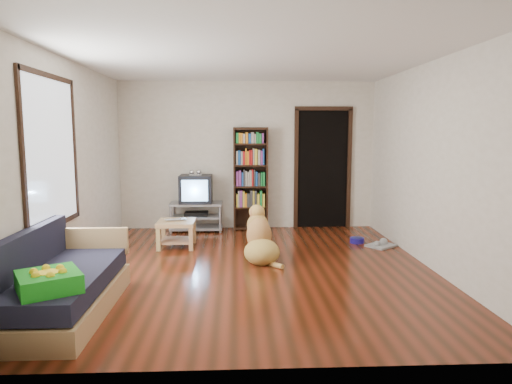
{
  "coord_description": "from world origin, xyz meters",
  "views": [
    {
      "loc": [
        -0.21,
        -5.62,
        1.71
      ],
      "look_at": [
        0.07,
        0.57,
        0.9
      ],
      "focal_mm": 32.0,
      "sensor_mm": 36.0,
      "label": 1
    }
  ],
  "objects_px": {
    "laptop": "(176,220)",
    "bookshelf": "(251,173)",
    "green_cushion": "(49,282)",
    "dog": "(260,240)",
    "tv_stand": "(196,216)",
    "dog_bowl": "(357,240)",
    "coffee_table": "(177,229)",
    "grey_rag": "(381,246)",
    "crt_tv": "(196,189)",
    "sofa": "(61,287)"
  },
  "relations": [
    {
      "from": "tv_stand",
      "to": "crt_tv",
      "type": "xyz_separation_m",
      "value": [
        0.0,
        0.02,
        0.47
      ]
    },
    {
      "from": "sofa",
      "to": "bookshelf",
      "type": "bearing_deg",
      "value": 62.68
    },
    {
      "from": "bookshelf",
      "to": "sofa",
      "type": "distance_m",
      "value": 4.26
    },
    {
      "from": "tv_stand",
      "to": "crt_tv",
      "type": "relative_size",
      "value": 1.55
    },
    {
      "from": "grey_rag",
      "to": "tv_stand",
      "type": "xyz_separation_m",
      "value": [
        -2.88,
        1.24,
        0.25
      ]
    },
    {
      "from": "bookshelf",
      "to": "green_cushion",
      "type": "bearing_deg",
      "value": -112.81
    },
    {
      "from": "grey_rag",
      "to": "crt_tv",
      "type": "bearing_deg",
      "value": 156.29
    },
    {
      "from": "green_cushion",
      "to": "coffee_table",
      "type": "height_order",
      "value": "green_cushion"
    },
    {
      "from": "dog",
      "to": "sofa",
      "type": "bearing_deg",
      "value": -138.85
    },
    {
      "from": "laptop",
      "to": "grey_rag",
      "type": "distance_m",
      "value": 3.11
    },
    {
      "from": "coffee_table",
      "to": "crt_tv",
      "type": "bearing_deg",
      "value": 80.01
    },
    {
      "from": "bookshelf",
      "to": "coffee_table",
      "type": "xyz_separation_m",
      "value": [
        -1.15,
        -1.21,
        -0.72
      ]
    },
    {
      "from": "tv_stand",
      "to": "grey_rag",
      "type": "bearing_deg",
      "value": -23.35
    },
    {
      "from": "laptop",
      "to": "bookshelf",
      "type": "relative_size",
      "value": 0.18
    },
    {
      "from": "dog_bowl",
      "to": "bookshelf",
      "type": "distance_m",
      "value": 2.18
    },
    {
      "from": "dog_bowl",
      "to": "tv_stand",
      "type": "distance_m",
      "value": 2.77
    },
    {
      "from": "green_cushion",
      "to": "grey_rag",
      "type": "distance_m",
      "value": 4.78
    },
    {
      "from": "crt_tv",
      "to": "bookshelf",
      "type": "bearing_deg",
      "value": 4.32
    },
    {
      "from": "laptop",
      "to": "tv_stand",
      "type": "height_order",
      "value": "tv_stand"
    },
    {
      "from": "green_cushion",
      "to": "crt_tv",
      "type": "distance_m",
      "value": 4.3
    },
    {
      "from": "grey_rag",
      "to": "coffee_table",
      "type": "distance_m",
      "value": 3.09
    },
    {
      "from": "crt_tv",
      "to": "tv_stand",
      "type": "bearing_deg",
      "value": -90.0
    },
    {
      "from": "dog_bowl",
      "to": "coffee_table",
      "type": "bearing_deg",
      "value": -177.36
    },
    {
      "from": "dog_bowl",
      "to": "grey_rag",
      "type": "bearing_deg",
      "value": -39.81
    },
    {
      "from": "green_cushion",
      "to": "dog_bowl",
      "type": "distance_m",
      "value": 4.71
    },
    {
      "from": "green_cushion",
      "to": "dog",
      "type": "xyz_separation_m",
      "value": [
        1.86,
        2.29,
        -0.22
      ]
    },
    {
      "from": "green_cushion",
      "to": "grey_rag",
      "type": "xyz_separation_m",
      "value": [
        3.73,
        2.94,
        -0.48
      ]
    },
    {
      "from": "grey_rag",
      "to": "coffee_table",
      "type": "relative_size",
      "value": 0.73
    },
    {
      "from": "sofa",
      "to": "green_cushion",
      "type": "bearing_deg",
      "value": -77.43
    },
    {
      "from": "tv_stand",
      "to": "crt_tv",
      "type": "distance_m",
      "value": 0.47
    },
    {
      "from": "coffee_table",
      "to": "sofa",
      "type": "bearing_deg",
      "value": -107.11
    },
    {
      "from": "tv_stand",
      "to": "sofa",
      "type": "relative_size",
      "value": 0.5
    },
    {
      "from": "crt_tv",
      "to": "bookshelf",
      "type": "height_order",
      "value": "bookshelf"
    },
    {
      "from": "grey_rag",
      "to": "tv_stand",
      "type": "distance_m",
      "value": 3.15
    },
    {
      "from": "green_cushion",
      "to": "tv_stand",
      "type": "distance_m",
      "value": 4.28
    },
    {
      "from": "green_cushion",
      "to": "tv_stand",
      "type": "height_order",
      "value": "green_cushion"
    },
    {
      "from": "dog",
      "to": "bookshelf",
      "type": "bearing_deg",
      "value": 91.73
    },
    {
      "from": "dog_bowl",
      "to": "grey_rag",
      "type": "relative_size",
      "value": 0.55
    },
    {
      "from": "bookshelf",
      "to": "coffee_table",
      "type": "height_order",
      "value": "bookshelf"
    },
    {
      "from": "dog_bowl",
      "to": "sofa",
      "type": "relative_size",
      "value": 0.12
    },
    {
      "from": "dog_bowl",
      "to": "sofa",
      "type": "xyz_separation_m",
      "value": [
        -3.55,
        -2.64,
        0.22
      ]
    },
    {
      "from": "laptop",
      "to": "tv_stand",
      "type": "xyz_separation_m",
      "value": [
        0.2,
        1.15,
        -0.14
      ]
    },
    {
      "from": "laptop",
      "to": "bookshelf",
      "type": "xyz_separation_m",
      "value": [
        1.15,
        1.24,
        0.59
      ]
    },
    {
      "from": "green_cushion",
      "to": "dog",
      "type": "height_order",
      "value": "dog"
    },
    {
      "from": "laptop",
      "to": "grey_rag",
      "type": "height_order",
      "value": "laptop"
    },
    {
      "from": "sofa",
      "to": "dog",
      "type": "distance_m",
      "value": 2.63
    },
    {
      "from": "laptop",
      "to": "coffee_table",
      "type": "distance_m",
      "value": 0.14
    },
    {
      "from": "tv_stand",
      "to": "dog_bowl",
      "type": "bearing_deg",
      "value": -21.05
    },
    {
      "from": "grey_rag",
      "to": "coffee_table",
      "type": "xyz_separation_m",
      "value": [
        -3.08,
        0.12,
        0.27
      ]
    },
    {
      "from": "green_cushion",
      "to": "dog",
      "type": "bearing_deg",
      "value": 19.79
    }
  ]
}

